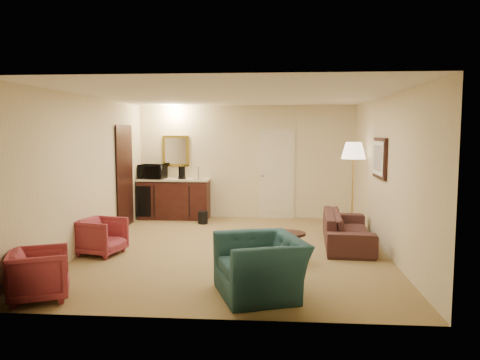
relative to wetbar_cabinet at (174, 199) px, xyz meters
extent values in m
plane|color=#97794D|center=(1.65, -2.72, -0.46)|extent=(6.00, 6.00, 0.00)
cube|color=beige|center=(1.65, 0.28, 0.84)|extent=(5.00, 0.02, 2.60)
cube|color=beige|center=(-0.85, -2.72, 0.84)|extent=(0.02, 6.00, 2.60)
cube|color=beige|center=(4.15, -2.72, 0.84)|extent=(0.02, 6.00, 2.60)
cube|color=white|center=(1.65, -2.72, 2.14)|extent=(5.00, 6.00, 0.02)
cube|color=beige|center=(2.35, 0.25, 0.56)|extent=(0.82, 0.06, 2.05)
cube|color=black|center=(-0.82, -1.02, 0.59)|extent=(0.06, 0.98, 2.10)
cube|color=gold|center=(0.00, 0.25, 1.09)|extent=(0.62, 0.04, 0.72)
cube|color=black|center=(4.11, -2.32, 1.09)|extent=(0.06, 0.90, 0.70)
cube|color=#3A1712|center=(0.00, 0.00, 0.00)|extent=(1.64, 0.58, 0.92)
imported|color=black|center=(3.60, -2.30, -0.07)|extent=(0.73, 2.05, 0.79)
imported|color=#1F434E|center=(2.15, -4.92, 0.02)|extent=(1.04, 1.28, 0.97)
imported|color=#9B3249|center=(-0.50, -3.23, -0.13)|extent=(0.74, 0.77, 0.66)
imported|color=#9B3249|center=(-0.49, -5.28, -0.12)|extent=(0.83, 0.85, 0.68)
cube|color=black|center=(2.40, -3.42, -0.23)|extent=(0.95, 0.81, 0.46)
cube|color=gold|center=(3.85, -1.20, 0.44)|extent=(0.58, 0.58, 1.81)
cylinder|color=black|center=(0.75, -0.57, -0.33)|extent=(0.27, 0.27, 0.27)
imported|color=black|center=(-0.50, 0.00, 0.66)|extent=(0.64, 0.42, 0.40)
cylinder|color=black|center=(0.19, -0.03, 0.61)|extent=(0.16, 0.16, 0.29)
camera|label=1|loc=(2.33, -10.52, 1.56)|focal=35.00mm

